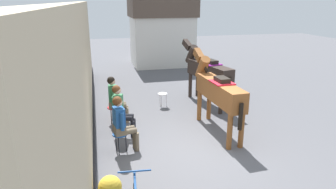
{
  "coord_description": "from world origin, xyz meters",
  "views": [
    {
      "loc": [
        -2.2,
        -6.21,
        3.43
      ],
      "look_at": [
        -0.4,
        1.2,
        1.05
      ],
      "focal_mm": 32.21,
      "sensor_mm": 36.0,
      "label": 1
    }
  ],
  "objects_px": {
    "seated_visitor_far": "(115,97)",
    "saddled_horse_far": "(207,71)",
    "seated_visitor_middle": "(120,108)",
    "saddled_horse_near": "(217,90)",
    "seated_visitor_near": "(122,121)",
    "spare_stool_white": "(163,95)"
  },
  "relations": [
    {
      "from": "seated_visitor_middle",
      "to": "seated_visitor_far",
      "type": "bearing_deg",
      "value": 94.23
    },
    {
      "from": "seated_visitor_far",
      "to": "saddled_horse_far",
      "type": "relative_size",
      "value": 0.47
    },
    {
      "from": "seated_visitor_near",
      "to": "seated_visitor_far",
      "type": "bearing_deg",
      "value": 90.77
    },
    {
      "from": "seated_visitor_near",
      "to": "saddled_horse_near",
      "type": "height_order",
      "value": "saddled_horse_near"
    },
    {
      "from": "spare_stool_white",
      "to": "seated_visitor_middle",
      "type": "bearing_deg",
      "value": -128.01
    },
    {
      "from": "seated_visitor_far",
      "to": "saddled_horse_far",
      "type": "height_order",
      "value": "saddled_horse_far"
    },
    {
      "from": "seated_visitor_middle",
      "to": "saddled_horse_far",
      "type": "bearing_deg",
      "value": 32.8
    },
    {
      "from": "seated_visitor_near",
      "to": "seated_visitor_middle",
      "type": "height_order",
      "value": "same"
    },
    {
      "from": "seated_visitor_middle",
      "to": "saddled_horse_near",
      "type": "distance_m",
      "value": 2.6
    },
    {
      "from": "seated_visitor_middle",
      "to": "spare_stool_white",
      "type": "distance_m",
      "value": 2.57
    },
    {
      "from": "saddled_horse_far",
      "to": "spare_stool_white",
      "type": "distance_m",
      "value": 1.73
    },
    {
      "from": "seated_visitor_middle",
      "to": "saddled_horse_far",
      "type": "relative_size",
      "value": 0.47
    },
    {
      "from": "saddled_horse_far",
      "to": "saddled_horse_near",
      "type": "bearing_deg",
      "value": -103.98
    },
    {
      "from": "seated_visitor_middle",
      "to": "saddled_horse_far",
      "type": "height_order",
      "value": "saddled_horse_far"
    },
    {
      "from": "seated_visitor_middle",
      "to": "saddled_horse_near",
      "type": "relative_size",
      "value": 0.46
    },
    {
      "from": "seated_visitor_middle",
      "to": "seated_visitor_far",
      "type": "relative_size",
      "value": 1.0
    },
    {
      "from": "seated_visitor_near",
      "to": "seated_visitor_middle",
      "type": "relative_size",
      "value": 1.0
    },
    {
      "from": "seated_visitor_near",
      "to": "seated_visitor_far",
      "type": "distance_m",
      "value": 1.87
    },
    {
      "from": "spare_stool_white",
      "to": "seated_visitor_far",
      "type": "bearing_deg",
      "value": -147.66
    },
    {
      "from": "saddled_horse_near",
      "to": "spare_stool_white",
      "type": "distance_m",
      "value": 2.58
    },
    {
      "from": "spare_stool_white",
      "to": "saddled_horse_far",
      "type": "bearing_deg",
      "value": 0.34
    },
    {
      "from": "seated_visitor_near",
      "to": "seated_visitor_far",
      "type": "height_order",
      "value": "same"
    }
  ]
}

